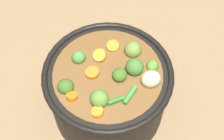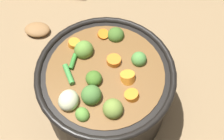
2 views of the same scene
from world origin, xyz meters
The scene contains 2 objects.
ground_plane centered at (0.00, 0.00, 0.00)m, with size 1.10×1.10×0.00m, color #8C704C.
cooking_pot centered at (0.00, 0.00, 0.08)m, with size 0.27×0.27×0.18m.
Camera 1 is at (0.14, -0.33, 0.71)m, focal length 53.34 mm.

